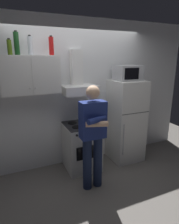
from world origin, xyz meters
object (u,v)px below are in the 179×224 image
object	(u,v)px
microwave	(128,73)
range_hood	(78,82)
bottle_vodka_clear	(30,46)
bottle_olive_oil	(10,47)
refrigerator	(126,121)
person_standing	(93,135)
stove_oven	(82,146)
bottle_soda_red	(51,46)
bottle_wine_green	(17,43)
upper_cabinet	(30,75)
cooking_pot	(91,121)

from	to	relation	value
microwave	range_hood	bearing A→B (deg)	173.54
range_hood	bottle_vodka_clear	size ratio (longest dim) A/B	2.58
range_hood	bottle_olive_oil	world-z (taller)	bottle_olive_oil
range_hood	refrigerator	xyz separation A→B (m)	(0.95, -0.13, -0.80)
microwave	person_standing	xyz separation A→B (m)	(-1.00, -0.62, -0.84)
stove_oven	bottle_soda_red	size ratio (longest dim) A/B	2.97
bottle_wine_green	bottle_soda_red	xyz separation A→B (m)	(0.51, -0.03, -0.03)
upper_cabinet	stove_oven	world-z (taller)	upper_cabinet
upper_cabinet	bottle_soda_red	bearing A→B (deg)	-0.42
person_standing	bottle_olive_oil	distance (m)	1.77
bottle_soda_red	range_hood	bearing A→B (deg)	0.50
upper_cabinet	range_hood	size ratio (longest dim) A/B	1.20
stove_oven	bottle_vodka_clear	xyz separation A→B (m)	(-0.77, 0.13, 1.76)
person_standing	refrigerator	bearing A→B (deg)	31.23
range_hood	bottle_olive_oil	size ratio (longest dim) A/B	3.22
cooking_pot	bottle_wine_green	distance (m)	1.70
range_hood	bottle_vodka_clear	world-z (taller)	bottle_vodka_clear
stove_oven	refrigerator	world-z (taller)	refrigerator
cooking_pot	bottle_soda_red	size ratio (longest dim) A/B	1.02
range_hood	person_standing	size ratio (longest dim) A/B	0.46
bottle_wine_green	person_standing	bearing A→B (deg)	-39.76
upper_cabinet	bottle_wine_green	world-z (taller)	bottle_wine_green
range_hood	microwave	world-z (taller)	range_hood
microwave	bottle_wine_green	xyz separation A→B (m)	(-1.91, 0.13, 0.48)
stove_oven	bottle_vodka_clear	bearing A→B (deg)	170.28
refrigerator	bottle_vodka_clear	size ratio (longest dim) A/B	5.50
range_hood	cooking_pot	world-z (taller)	range_hood
upper_cabinet	refrigerator	size ratio (longest dim) A/B	0.56
upper_cabinet	microwave	bearing A→B (deg)	-3.48
bottle_wine_green	upper_cabinet	bearing A→B (deg)	-8.33
bottle_vodka_clear	bottle_olive_oil	world-z (taller)	bottle_vodka_clear
refrigerator	bottle_vodka_clear	bearing A→B (deg)	175.65
bottle_wine_green	bottle_vodka_clear	bearing A→B (deg)	-5.13
stove_oven	cooking_pot	distance (m)	0.53
upper_cabinet	bottle_olive_oil	world-z (taller)	bottle_olive_oil
microwave	bottle_soda_red	bearing A→B (deg)	175.75
range_hood	bottle_wine_green	distance (m)	1.14
microwave	cooking_pot	world-z (taller)	microwave
bottle_soda_red	bottle_olive_oil	bearing A→B (deg)	-179.23
stove_oven	range_hood	size ratio (longest dim) A/B	1.17
stove_oven	bottle_vodka_clear	distance (m)	1.92
bottle_wine_green	bottle_olive_oil	world-z (taller)	bottle_wine_green
cooking_pot	bottle_olive_oil	size ratio (longest dim) A/B	1.29
stove_oven	cooking_pot	world-z (taller)	cooking_pot
range_hood	cooking_pot	distance (m)	0.72
microwave	bottle_olive_oil	world-z (taller)	bottle_olive_oil
bottle_wine_green	refrigerator	bearing A→B (deg)	-4.42
stove_oven	bottle_olive_oil	size ratio (longest dim) A/B	3.75
upper_cabinet	microwave	xyz separation A→B (m)	(1.75, -0.11, -0.01)
bottle_olive_oil	bottle_wine_green	bearing A→B (deg)	17.95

